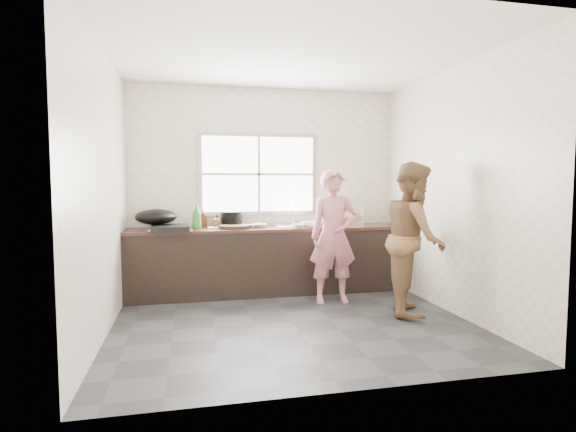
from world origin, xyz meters
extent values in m
cube|color=#2C2C2F|center=(0.00, 0.00, -0.01)|extent=(3.60, 3.20, 0.01)
cube|color=silver|center=(0.00, 0.00, 2.71)|extent=(3.60, 3.20, 0.01)
cube|color=beige|center=(0.00, 1.60, 1.35)|extent=(3.60, 0.01, 2.70)
cube|color=beige|center=(-1.80, 0.00, 1.35)|extent=(0.01, 3.20, 2.70)
cube|color=beige|center=(1.80, 0.00, 1.35)|extent=(0.01, 3.20, 2.70)
cube|color=beige|center=(0.00, -1.60, 1.35)|extent=(3.60, 0.01, 2.70)
cube|color=black|center=(0.00, 1.29, 0.41)|extent=(3.60, 0.62, 0.82)
cube|color=#331915|center=(0.00, 1.29, 0.84)|extent=(3.60, 0.64, 0.04)
cube|color=silver|center=(0.35, 1.29, 0.86)|extent=(0.55, 0.45, 0.02)
cylinder|color=silver|center=(0.35, 1.49, 1.01)|extent=(0.02, 0.02, 0.30)
cube|color=#9EA0A5|center=(-0.10, 1.59, 1.55)|extent=(1.60, 0.05, 1.10)
cube|color=white|center=(-0.10, 1.57, 1.55)|extent=(1.50, 0.01, 1.00)
imported|color=#CA7984|center=(0.66, 0.66, 0.74)|extent=(0.56, 0.38, 1.49)
imported|color=brown|center=(1.39, 0.04, 0.83)|extent=(0.89, 0.99, 1.66)
cylinder|color=black|center=(-0.46, 1.25, 0.88)|extent=(0.51, 0.51, 0.04)
cube|color=silver|center=(-0.27, 1.20, 0.90)|extent=(0.20, 0.12, 0.01)
imported|color=white|center=(-0.14, 1.27, 0.88)|extent=(0.21, 0.21, 0.05)
imported|color=white|center=(0.49, 1.11, 0.89)|extent=(0.25, 0.25, 0.06)
imported|color=silver|center=(0.34, 1.11, 0.89)|extent=(0.26, 0.26, 0.07)
cylinder|color=black|center=(-0.48, 1.46, 0.96)|extent=(0.35, 0.35, 0.20)
cylinder|color=white|center=(-0.71, 1.31, 0.87)|extent=(0.20, 0.20, 0.02)
imported|color=#337F29|center=(-0.93, 1.29, 1.01)|extent=(0.13, 0.13, 0.30)
imported|color=#3F190F|center=(-0.85, 1.52, 0.96)|extent=(0.09, 0.10, 0.20)
imported|color=#472E11|center=(-0.67, 1.38, 0.94)|extent=(0.14, 0.14, 0.16)
cylinder|color=white|center=(-0.65, 1.51, 0.92)|extent=(0.10, 0.10, 0.11)
cube|color=black|center=(-1.25, 1.12, 0.89)|extent=(0.46, 0.46, 0.07)
ellipsoid|color=black|center=(-1.43, 1.32, 1.02)|extent=(0.51, 0.51, 0.19)
cube|color=white|center=(1.08, 1.41, 1.02)|extent=(0.42, 0.30, 0.31)
cylinder|color=#BABEC1|center=(-1.47, 1.31, 0.87)|extent=(0.27, 0.27, 0.01)
cylinder|color=silver|center=(-1.10, 1.25, 0.87)|extent=(0.34, 0.34, 0.01)
camera|label=1|loc=(-1.02, -4.43, 1.44)|focal=28.00mm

